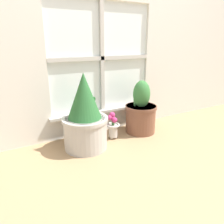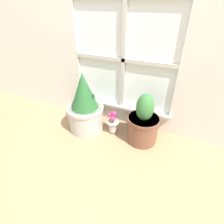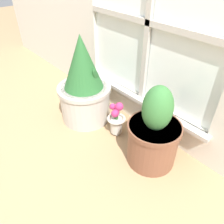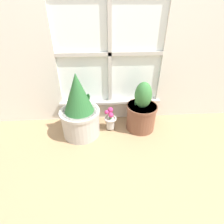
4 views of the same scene
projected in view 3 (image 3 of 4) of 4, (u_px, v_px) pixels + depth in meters
The scene contains 4 objects.
ground_plane at pixel (78, 157), 1.41m from camera, with size 10.00×10.00×0.00m, color tan.
potted_plant_left at pixel (84, 86), 1.58m from camera, with size 0.39×0.39×0.66m.
potted_plant_right at pixel (154, 134), 1.27m from camera, with size 0.31×0.31×0.53m.
flower_vase at pixel (116, 119), 1.52m from camera, with size 0.13×0.13×0.26m.
Camera 3 is at (0.86, -0.46, 1.07)m, focal length 35.00 mm.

